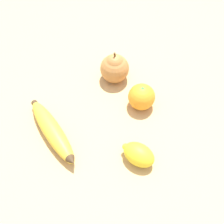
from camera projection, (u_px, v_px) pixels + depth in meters
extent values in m
plane|color=tan|center=(88.00, 125.00, 0.80)|extent=(3.00, 3.00, 0.00)
ellipsoid|color=gold|center=(52.00, 131.00, 0.76)|extent=(0.21, 0.13, 0.04)
cone|color=#47331E|center=(72.00, 161.00, 0.71)|extent=(0.04, 0.03, 0.03)
sphere|color=#47331E|center=(35.00, 103.00, 0.81)|extent=(0.02, 0.02, 0.02)
sphere|color=orange|center=(142.00, 97.00, 0.81)|extent=(0.07, 0.07, 0.07)
cylinder|color=#337A33|center=(143.00, 89.00, 0.78)|extent=(0.01, 0.01, 0.00)
sphere|color=#B2753D|center=(115.00, 69.00, 0.86)|extent=(0.08, 0.08, 0.08)
sphere|color=#B2753D|center=(115.00, 63.00, 0.84)|extent=(0.05, 0.05, 0.05)
cylinder|color=#4C3319|center=(115.00, 55.00, 0.81)|extent=(0.01, 0.01, 0.02)
ellipsoid|color=yellow|center=(139.00, 155.00, 0.72)|extent=(0.09, 0.09, 0.05)
sphere|color=yellow|center=(126.00, 147.00, 0.73)|extent=(0.02, 0.02, 0.02)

